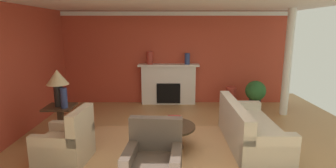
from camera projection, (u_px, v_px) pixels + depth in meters
ground_plane at (175, 145)px, 5.32m from camera, size 8.46×8.46×0.00m
wall_fireplace at (172, 58)px, 8.13m from camera, size 7.11×0.12×2.74m
wall_window at (7, 74)px, 5.33m from camera, size 0.12×6.79×2.74m
ceiling_panel at (175, 0)px, 5.05m from camera, size 7.11×6.79×0.06m
crown_moulding at (173, 14)px, 7.79m from camera, size 7.11×0.08×0.12m
area_rug at (168, 147)px, 5.20m from camera, size 3.36×2.25×0.01m
fireplace at (168, 85)px, 8.09m from camera, size 1.80×0.35×1.21m
sofa at (248, 131)px, 5.25m from camera, size 0.92×2.11×0.85m
armchair_near_window at (66, 145)px, 4.59m from camera, size 0.87×0.87×0.95m
armchair_facing_fireplace at (153, 166)px, 3.90m from camera, size 0.86×0.86×0.95m
coffee_table at (168, 131)px, 5.13m from camera, size 1.00×1.00×0.45m
side_table at (60, 120)px, 5.55m from camera, size 0.56×0.56×0.70m
table_lamp at (57, 81)px, 5.38m from camera, size 0.44×0.44×0.75m
vase_tall_corner at (230, 97)px, 7.86m from camera, size 0.30×0.30×0.59m
vase_on_side_table at (63, 98)px, 5.33m from camera, size 0.13×0.13×0.40m
vase_mantel_left at (149, 58)px, 7.87m from camera, size 0.18×0.18×0.38m
vase_mantel_right at (187, 59)px, 7.88m from camera, size 0.15×0.15×0.33m
book_red_cover at (166, 121)px, 5.27m from camera, size 0.27×0.21×0.05m
book_art_folio at (164, 120)px, 5.24m from camera, size 0.21×0.20×0.04m
book_small_novel at (173, 118)px, 5.22m from camera, size 0.26×0.19×0.05m
potted_plant at (255, 93)px, 7.49m from camera, size 0.56×0.56×0.83m
column_white at (287, 63)px, 6.94m from camera, size 0.20×0.20×2.74m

